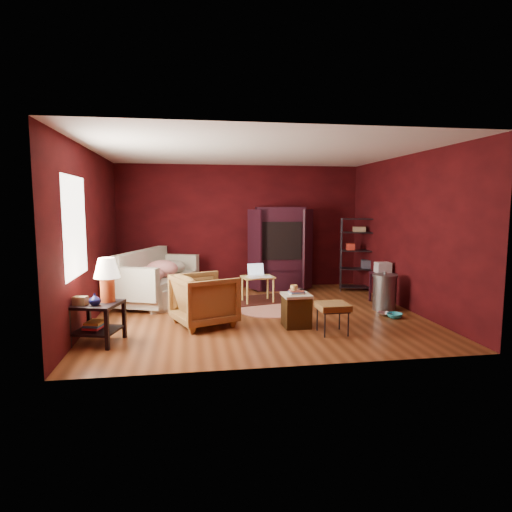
{
  "coord_description": "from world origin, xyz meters",
  "views": [
    {
      "loc": [
        -1.17,
        -7.24,
        1.9
      ],
      "look_at": [
        0.0,
        0.2,
        1.0
      ],
      "focal_mm": 30.0,
      "sensor_mm": 36.0,
      "label": 1
    }
  ],
  "objects_px": {
    "side_table": "(102,292)",
    "laptop_desk": "(258,279)",
    "armchair": "(204,297)",
    "hamper": "(296,310)",
    "sofa": "(157,283)",
    "wire_shelving": "(359,251)",
    "tv_armoire": "(280,247)"
  },
  "relations": [
    {
      "from": "tv_armoire",
      "to": "wire_shelving",
      "type": "height_order",
      "value": "tv_armoire"
    },
    {
      "from": "laptop_desk",
      "to": "tv_armoire",
      "type": "relative_size",
      "value": 0.4
    },
    {
      "from": "armchair",
      "to": "hamper",
      "type": "distance_m",
      "value": 1.46
    },
    {
      "from": "armchair",
      "to": "tv_armoire",
      "type": "xyz_separation_m",
      "value": [
        1.79,
        2.68,
        0.52
      ]
    },
    {
      "from": "side_table",
      "to": "tv_armoire",
      "type": "distance_m",
      "value": 4.63
    },
    {
      "from": "laptop_desk",
      "to": "tv_armoire",
      "type": "xyz_separation_m",
      "value": [
        0.71,
        1.25,
        0.5
      ]
    },
    {
      "from": "side_table",
      "to": "laptop_desk",
      "type": "relative_size",
      "value": 1.57
    },
    {
      "from": "armchair",
      "to": "laptop_desk",
      "type": "height_order",
      "value": "armchair"
    },
    {
      "from": "sofa",
      "to": "side_table",
      "type": "relative_size",
      "value": 1.6
    },
    {
      "from": "sofa",
      "to": "wire_shelving",
      "type": "distance_m",
      "value": 4.4
    },
    {
      "from": "armchair",
      "to": "wire_shelving",
      "type": "relative_size",
      "value": 0.56
    },
    {
      "from": "armchair",
      "to": "side_table",
      "type": "relative_size",
      "value": 0.76
    },
    {
      "from": "sofa",
      "to": "tv_armoire",
      "type": "distance_m",
      "value": 2.86
    },
    {
      "from": "laptop_desk",
      "to": "side_table",
      "type": "bearing_deg",
      "value": -148.85
    },
    {
      "from": "side_table",
      "to": "hamper",
      "type": "xyz_separation_m",
      "value": [
        2.84,
        0.32,
        -0.43
      ]
    },
    {
      "from": "sofa",
      "to": "side_table",
      "type": "xyz_separation_m",
      "value": [
        -0.56,
        -2.43,
        0.34
      ]
    },
    {
      "from": "armchair",
      "to": "wire_shelving",
      "type": "height_order",
      "value": "wire_shelving"
    },
    {
      "from": "tv_armoire",
      "to": "wire_shelving",
      "type": "relative_size",
      "value": 1.15
    },
    {
      "from": "armchair",
      "to": "tv_armoire",
      "type": "height_order",
      "value": "tv_armoire"
    },
    {
      "from": "hamper",
      "to": "tv_armoire",
      "type": "distance_m",
      "value": 3.1
    },
    {
      "from": "armchair",
      "to": "laptop_desk",
      "type": "distance_m",
      "value": 1.79
    },
    {
      "from": "sofa",
      "to": "laptop_desk",
      "type": "xyz_separation_m",
      "value": [
        1.95,
        -0.36,
        0.1
      ]
    },
    {
      "from": "armchair",
      "to": "laptop_desk",
      "type": "xyz_separation_m",
      "value": [
        1.08,
        1.43,
        0.02
      ]
    },
    {
      "from": "armchair",
      "to": "wire_shelving",
      "type": "xyz_separation_m",
      "value": [
        3.49,
        2.24,
        0.44
      ]
    },
    {
      "from": "hamper",
      "to": "wire_shelving",
      "type": "height_order",
      "value": "wire_shelving"
    },
    {
      "from": "hamper",
      "to": "laptop_desk",
      "type": "height_order",
      "value": "laptop_desk"
    },
    {
      "from": "armchair",
      "to": "hamper",
      "type": "relative_size",
      "value": 1.5
    },
    {
      "from": "hamper",
      "to": "tv_armoire",
      "type": "bearing_deg",
      "value": 82.86
    },
    {
      "from": "sofa",
      "to": "hamper",
      "type": "height_order",
      "value": "sofa"
    },
    {
      "from": "laptop_desk",
      "to": "armchair",
      "type": "bearing_deg",
      "value": -135.55
    },
    {
      "from": "sofa",
      "to": "tv_armoire",
      "type": "bearing_deg",
      "value": -89.87
    },
    {
      "from": "side_table",
      "to": "wire_shelving",
      "type": "distance_m",
      "value": 5.7
    }
  ]
}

